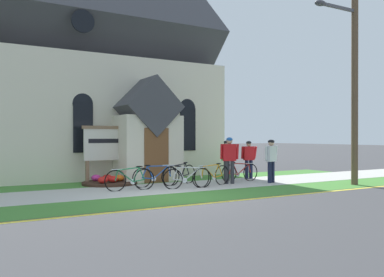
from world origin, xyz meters
name	(u,v)px	position (x,y,z in m)	size (l,w,h in m)	color
ground	(127,183)	(0.00, 4.00, 0.00)	(140.00, 140.00, 0.00)	#3D3D3F
sidewalk_slab	(109,192)	(-1.35, 2.05, 0.01)	(32.00, 2.72, 0.01)	#B7B5AD
grass_verge	(137,202)	(-1.35, -0.28, 0.00)	(32.00, 1.93, 0.01)	#427F33
church_lawn	(89,184)	(-1.35, 4.33, 0.00)	(24.00, 1.83, 0.01)	#427F33
curb_paint_stripe	(154,208)	(-1.35, -1.40, 0.00)	(28.00, 0.16, 0.01)	yellow
church_building	(50,74)	(-1.88, 8.95, 4.65)	(13.80, 9.85, 12.48)	beige
church_sign	(105,146)	(-0.69, 4.57, 1.42)	(1.76, 0.21, 2.18)	#7F6047
flower_bed	(109,182)	(-0.71, 4.00, 0.10)	(2.02, 2.02, 0.34)	#382319
bicycle_orange	(130,179)	(-0.65, 2.00, 0.37)	(1.70, 0.15, 0.82)	black
bicycle_yellow	(212,175)	(2.35, 1.72, 0.38)	(1.74, 0.43, 0.83)	black
bicycle_white	(180,174)	(1.54, 2.67, 0.38)	(1.69, 0.67, 0.83)	black
bicycle_silver	(187,178)	(1.21, 1.52, 0.37)	(1.72, 0.36, 0.81)	black
bicycle_blue	(240,172)	(4.06, 2.38, 0.37)	(1.77, 0.09, 0.80)	black
bicycle_green	(156,176)	(0.51, 2.50, 0.37)	(1.79, 0.12, 0.81)	black
cyclist_in_orange_jersey	(227,157)	(3.79, 2.89, 0.94)	(0.27, 0.72, 1.61)	#2D2D33
cyclist_in_red_jersey	(249,157)	(5.02, 3.04, 0.92)	(0.59, 0.39, 1.59)	#191E38
cyclist_in_white_jersey	(229,156)	(3.24, 1.91, 1.03)	(0.58, 0.46, 1.74)	#2D2D33
cyclist_in_blue_jersey	(271,158)	(4.82, 1.41, 0.97)	(0.65, 0.32, 1.65)	#191E38
utility_pole	(353,52)	(7.01, -0.56, 4.86)	(3.12, 0.28, 8.78)	brown
roadside_conifer	(175,90)	(5.58, 10.80, 4.54)	(2.99, 2.99, 7.18)	#3D2D1E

